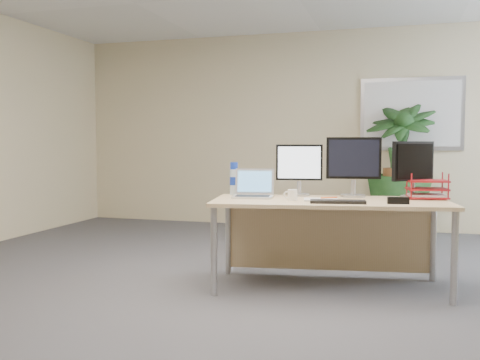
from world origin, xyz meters
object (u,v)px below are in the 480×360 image
(desk, at_px, (329,217))
(monitor_right, at_px, (354,163))
(monitor_left, at_px, (299,166))
(floor_plant, at_px, (399,176))
(laptop, at_px, (253,190))

(desk, xyz_separation_m, monitor_right, (0.18, 0.19, 0.44))
(monitor_left, bearing_deg, floor_plant, 71.89)
(monitor_left, xyz_separation_m, monitor_right, (0.46, 0.03, 0.04))
(desk, height_order, monitor_right, monitor_right)
(floor_plant, height_order, monitor_right, floor_plant)
(laptop, bearing_deg, monitor_left, 32.99)
(desk, distance_m, floor_plant, 2.76)
(monitor_right, relative_size, laptop, 1.36)
(monitor_left, distance_m, laptop, 0.46)
(desk, relative_size, monitor_right, 3.89)
(floor_plant, xyz_separation_m, monitor_right, (-0.37, -2.51, 0.26))
(desk, height_order, monitor_left, monitor_left)
(monitor_right, bearing_deg, desk, -132.77)
(desk, height_order, floor_plant, floor_plant)
(laptop, bearing_deg, floor_plant, 66.93)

